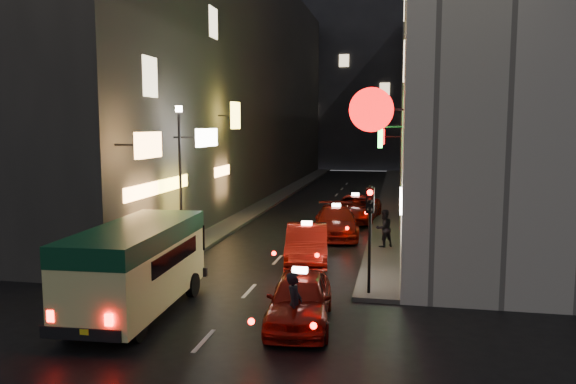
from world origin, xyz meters
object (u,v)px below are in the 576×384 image
Objects in this scene: pedestrian_crossing at (294,301)px; traffic_light at (370,216)px; lamp_post at (180,169)px; minibus at (137,259)px; taxi_near at (300,294)px.

traffic_light reaches higher than pedestrian_crossing.
lamp_post is (-8.20, 4.53, 1.04)m from traffic_light.
minibus is 1.01× the size of lamp_post.
taxi_near is at bearing -48.58° from lamp_post.
minibus is 4.99m from pedestrian_crossing.
traffic_light is (1.77, 2.76, 1.83)m from taxi_near.
lamp_post is at bearing 38.91° from pedestrian_crossing.
minibus reaches higher than taxi_near.
traffic_light is 0.56× the size of lamp_post.
traffic_light is at bearing -23.86° from pedestrian_crossing.
taxi_near is 0.89× the size of lamp_post.
lamp_post reaches higher than minibus.
pedestrian_crossing is at bearing -114.86° from traffic_light.
pedestrian_crossing is 0.32× the size of lamp_post.
taxi_near is 1.02m from pedestrian_crossing.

